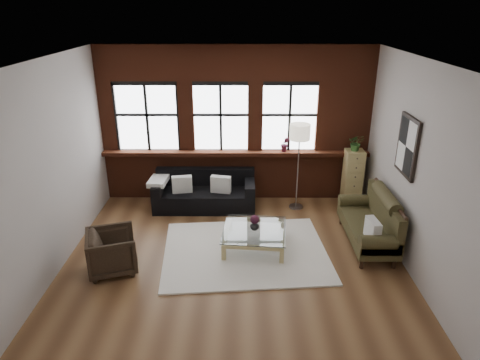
{
  "coord_description": "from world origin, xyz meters",
  "views": [
    {
      "loc": [
        0.13,
        -6.07,
        3.91
      ],
      "look_at": [
        0.1,
        0.6,
        1.15
      ],
      "focal_mm": 32.0,
      "sensor_mm": 36.0,
      "label": 1
    }
  ],
  "objects_px": {
    "dark_sofa": "(205,191)",
    "vintage_settee": "(368,220)",
    "coffee_table": "(254,239)",
    "drawer_chest": "(352,178)",
    "armchair": "(112,251)",
    "vase": "(255,225)",
    "floor_lamp": "(298,164)"
  },
  "relations": [
    {
      "from": "vase",
      "to": "vintage_settee",
      "type": "bearing_deg",
      "value": 3.58
    },
    {
      "from": "coffee_table",
      "to": "vase",
      "type": "bearing_deg",
      "value": 0.0
    },
    {
      "from": "vase",
      "to": "drawer_chest",
      "type": "height_order",
      "value": "drawer_chest"
    },
    {
      "from": "armchair",
      "to": "vase",
      "type": "height_order",
      "value": "armchair"
    },
    {
      "from": "coffee_table",
      "to": "vase",
      "type": "xyz_separation_m",
      "value": [
        0.0,
        0.0,
        0.26
      ]
    },
    {
      "from": "coffee_table",
      "to": "drawer_chest",
      "type": "height_order",
      "value": "drawer_chest"
    },
    {
      "from": "drawer_chest",
      "to": "floor_lamp",
      "type": "bearing_deg",
      "value": -171.77
    },
    {
      "from": "dark_sofa",
      "to": "coffee_table",
      "type": "relative_size",
      "value": 1.92
    },
    {
      "from": "dark_sofa",
      "to": "armchair",
      "type": "bearing_deg",
      "value": -119.22
    },
    {
      "from": "coffee_table",
      "to": "drawer_chest",
      "type": "relative_size",
      "value": 0.9
    },
    {
      "from": "vase",
      "to": "floor_lamp",
      "type": "relative_size",
      "value": 0.09
    },
    {
      "from": "dark_sofa",
      "to": "vase",
      "type": "distance_m",
      "value": 1.85
    },
    {
      "from": "armchair",
      "to": "drawer_chest",
      "type": "bearing_deg",
      "value": -78.38
    },
    {
      "from": "dark_sofa",
      "to": "drawer_chest",
      "type": "bearing_deg",
      "value": 3.25
    },
    {
      "from": "armchair",
      "to": "floor_lamp",
      "type": "xyz_separation_m",
      "value": [
        3.14,
        2.26,
        0.63
      ]
    },
    {
      "from": "armchair",
      "to": "floor_lamp",
      "type": "height_order",
      "value": "floor_lamp"
    },
    {
      "from": "dark_sofa",
      "to": "armchair",
      "type": "height_order",
      "value": "dark_sofa"
    },
    {
      "from": "vase",
      "to": "coffee_table",
      "type": "bearing_deg",
      "value": 0.0
    },
    {
      "from": "dark_sofa",
      "to": "vintage_settee",
      "type": "bearing_deg",
      "value": -26.28
    },
    {
      "from": "coffee_table",
      "to": "vintage_settee",
      "type": "bearing_deg",
      "value": 3.58
    },
    {
      "from": "armchair",
      "to": "drawer_chest",
      "type": "distance_m",
      "value": 4.94
    },
    {
      "from": "vintage_settee",
      "to": "vase",
      "type": "bearing_deg",
      "value": -176.42
    },
    {
      "from": "coffee_table",
      "to": "vase",
      "type": "distance_m",
      "value": 0.26
    },
    {
      "from": "floor_lamp",
      "to": "dark_sofa",
      "type": "bearing_deg",
      "value": -179.84
    },
    {
      "from": "coffee_table",
      "to": "vase",
      "type": "relative_size",
      "value": 6.5
    },
    {
      "from": "coffee_table",
      "to": "floor_lamp",
      "type": "bearing_deg",
      "value": 60.2
    },
    {
      "from": "vase",
      "to": "drawer_chest",
      "type": "bearing_deg",
      "value": 40.23
    },
    {
      "from": "armchair",
      "to": "drawer_chest",
      "type": "height_order",
      "value": "drawer_chest"
    },
    {
      "from": "coffee_table",
      "to": "dark_sofa",
      "type": "bearing_deg",
      "value": 121.98
    },
    {
      "from": "dark_sofa",
      "to": "drawer_chest",
      "type": "distance_m",
      "value": 3.05
    },
    {
      "from": "armchair",
      "to": "coffee_table",
      "type": "relative_size",
      "value": 0.69
    },
    {
      "from": "dark_sofa",
      "to": "armchair",
      "type": "distance_m",
      "value": 2.58
    }
  ]
}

